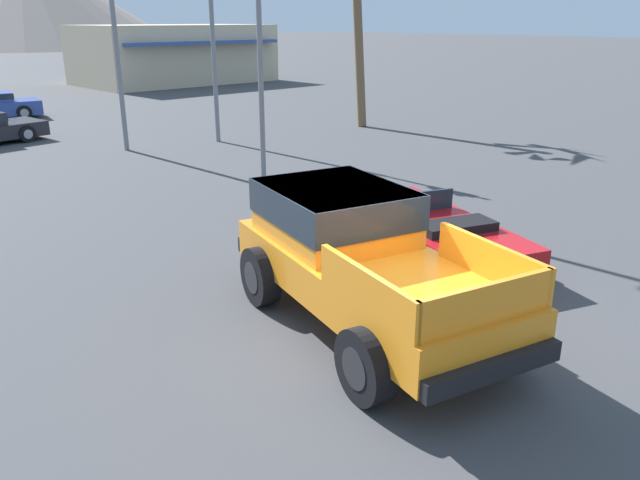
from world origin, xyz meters
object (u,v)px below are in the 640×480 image
(orange_pickup_truck, at_px, (355,250))
(red_convertible_car, at_px, (432,231))
(traffic_light_main, at_px, (235,17))
(traffic_light_crosswalk, at_px, (135,19))

(orange_pickup_truck, relative_size, red_convertible_car, 1.15)
(red_convertible_car, height_order, traffic_light_main, traffic_light_main)
(traffic_light_main, bearing_deg, red_convertible_car, -18.51)
(traffic_light_main, distance_m, traffic_light_crosswalk, 3.30)
(orange_pickup_truck, distance_m, red_convertible_car, 3.28)
(orange_pickup_truck, distance_m, traffic_light_main, 14.07)
(orange_pickup_truck, relative_size, traffic_light_main, 0.89)
(orange_pickup_truck, relative_size, traffic_light_crosswalk, 0.90)
(red_convertible_car, bearing_deg, orange_pickup_truck, -142.58)
(traffic_light_main, height_order, traffic_light_crosswalk, traffic_light_main)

